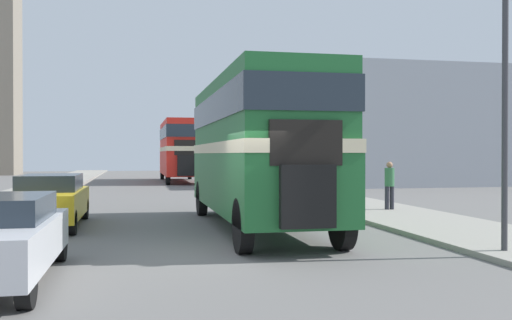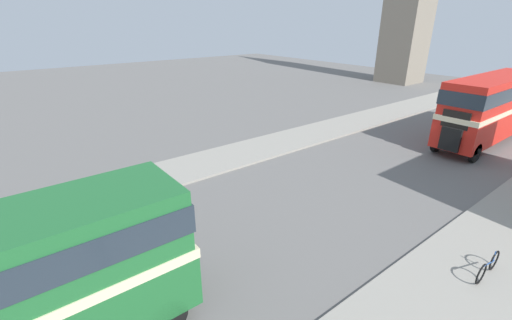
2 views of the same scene
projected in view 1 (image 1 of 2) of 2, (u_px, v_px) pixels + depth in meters
The scene contains 9 objects.
ground_plane at pixel (216, 255), 11.55m from camera, with size 120.00×120.00×0.00m, color slate.
sidewalk_right at pixel (511, 242), 12.94m from camera, with size 3.50×120.00×0.12m.
double_decker_bus at pixel (256, 141), 15.64m from camera, with size 2.46×9.69×4.03m.
bus_distant at pixel (180, 146), 42.42m from camera, with size 2.54×10.72×4.46m.
car_parked_mid at pixel (50, 200), 16.05m from camera, with size 1.78×4.54×1.47m.
pedestrian_walking at pixel (389, 182), 19.89m from camera, with size 0.34×0.34×1.67m.
bicycle_on_pavement at pixel (310, 185), 29.23m from camera, with size 0.05×1.76×0.78m.
street_lamp at pixel (505, 59), 11.37m from camera, with size 0.36×0.36×5.86m.
shop_building_block at pixel (414, 127), 38.72m from camera, with size 15.10×8.24×7.74m.
Camera 1 is at (-1.58, -11.45, 2.05)m, focal length 40.00 mm.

